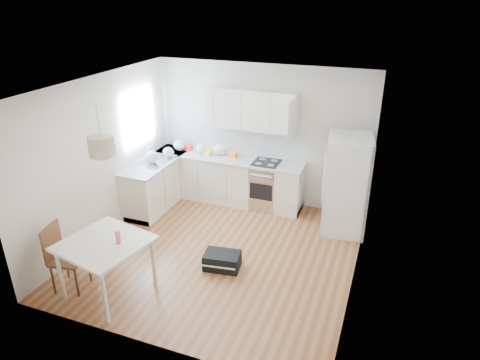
# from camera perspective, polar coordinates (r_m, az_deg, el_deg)

# --- Properties ---
(floor) EXTENTS (4.20, 4.20, 0.00)m
(floor) POSITION_cam_1_polar(r_m,az_deg,el_deg) (7.04, -2.67, -9.61)
(floor) COLOR brown
(floor) RESTS_ON ground
(ceiling) EXTENTS (4.20, 4.20, 0.00)m
(ceiling) POSITION_cam_1_polar(r_m,az_deg,el_deg) (5.98, -3.18, 12.43)
(ceiling) COLOR white
(ceiling) RESTS_ON wall_back
(wall_back) EXTENTS (4.20, 0.00, 4.20)m
(wall_back) POSITION_cam_1_polar(r_m,az_deg,el_deg) (8.24, 2.90, 6.00)
(wall_back) COLOR silver
(wall_back) RESTS_ON floor
(wall_left) EXTENTS (0.00, 4.20, 4.20)m
(wall_left) POSITION_cam_1_polar(r_m,az_deg,el_deg) (7.43, -17.97, 2.76)
(wall_left) COLOR silver
(wall_left) RESTS_ON floor
(wall_right) EXTENTS (0.00, 4.20, 4.20)m
(wall_right) POSITION_cam_1_polar(r_m,az_deg,el_deg) (5.95, 16.04, -2.38)
(wall_right) COLOR silver
(wall_right) RESTS_ON floor
(window_glassblock) EXTENTS (0.02, 1.00, 1.00)m
(window_glassblock) POSITION_cam_1_polar(r_m,az_deg,el_deg) (8.18, -13.39, 8.17)
(window_glassblock) COLOR #BFE0F9
(window_glassblock) RESTS_ON wall_left
(cabinets_back) EXTENTS (3.00, 0.60, 0.88)m
(cabinets_back) POSITION_cam_1_polar(r_m,az_deg,el_deg) (8.49, -1.71, 0.01)
(cabinets_back) COLOR white
(cabinets_back) RESTS_ON floor
(cabinets_left) EXTENTS (0.60, 1.80, 0.88)m
(cabinets_left) POSITION_cam_1_polar(r_m,az_deg,el_deg) (8.51, -10.75, -0.38)
(cabinets_left) COLOR white
(cabinets_left) RESTS_ON floor
(counter_back) EXTENTS (3.02, 0.64, 0.04)m
(counter_back) POSITION_cam_1_polar(r_m,az_deg,el_deg) (8.31, -1.74, 2.90)
(counter_back) COLOR #B5B8BB
(counter_back) RESTS_ON cabinets_back
(counter_left) EXTENTS (0.64, 1.82, 0.04)m
(counter_left) POSITION_cam_1_polar(r_m,az_deg,el_deg) (8.33, -10.99, 2.50)
(counter_left) COLOR #B5B8BB
(counter_left) RESTS_ON cabinets_left
(backsplash_back) EXTENTS (3.00, 0.01, 0.58)m
(backsplash_back) POSITION_cam_1_polar(r_m,az_deg,el_deg) (8.47, -1.02, 5.54)
(backsplash_back) COLOR white
(backsplash_back) RESTS_ON wall_back
(backsplash_left) EXTENTS (0.01, 1.80, 0.58)m
(backsplash_left) POSITION_cam_1_polar(r_m,az_deg,el_deg) (8.38, -12.89, 4.72)
(backsplash_left) COLOR white
(backsplash_left) RESTS_ON wall_left
(upper_cabinets) EXTENTS (1.70, 0.32, 0.75)m
(upper_cabinets) POSITION_cam_1_polar(r_m,az_deg,el_deg) (7.99, 1.58, 9.37)
(upper_cabinets) COLOR white
(upper_cabinets) RESTS_ON wall_back
(range_oven) EXTENTS (0.50, 0.61, 0.88)m
(range_oven) POSITION_cam_1_polar(r_m,az_deg,el_deg) (8.25, 3.45, -0.79)
(range_oven) COLOR silver
(range_oven) RESTS_ON floor
(sink) EXTENTS (0.50, 0.80, 0.16)m
(sink) POSITION_cam_1_polar(r_m,az_deg,el_deg) (8.29, -11.17, 2.48)
(sink) COLOR silver
(sink) RESTS_ON counter_left
(refrigerator) EXTENTS (0.94, 0.96, 1.72)m
(refrigerator) POSITION_cam_1_polar(r_m,az_deg,el_deg) (7.51, 14.10, -0.61)
(refrigerator) COLOR white
(refrigerator) RESTS_ON floor
(dining_table) EXTENTS (1.23, 1.23, 0.82)m
(dining_table) POSITION_cam_1_polar(r_m,az_deg,el_deg) (6.09, -17.58, -8.64)
(dining_table) COLOR beige
(dining_table) RESTS_ON floor
(dining_chair) EXTENTS (0.49, 0.49, 0.99)m
(dining_chair) POSITION_cam_1_polar(r_m,az_deg,el_deg) (6.49, -21.90, -9.60)
(dining_chair) COLOR #4F2A17
(dining_chair) RESTS_ON floor
(drink_bottle) EXTENTS (0.07, 0.07, 0.22)m
(drink_bottle) POSITION_cam_1_polar(r_m,az_deg,el_deg) (5.90, -15.97, -7.24)
(drink_bottle) COLOR #E9406E
(drink_bottle) RESTS_ON dining_table
(gym_bag) EXTENTS (0.59, 0.43, 0.25)m
(gym_bag) POSITION_cam_1_polar(r_m,az_deg,el_deg) (6.64, -2.39, -10.67)
(gym_bag) COLOR black
(gym_bag) RESTS_ON floor
(pendant_lamp) EXTENTS (0.32, 0.32, 0.25)m
(pendant_lamp) POSITION_cam_1_polar(r_m,az_deg,el_deg) (5.42, -17.97, 4.31)
(pendant_lamp) COLOR tan
(pendant_lamp) RESTS_ON ceiling
(grocery_bag_a) EXTENTS (0.24, 0.21, 0.22)m
(grocery_bag_a) POSITION_cam_1_polar(r_m,az_deg,el_deg) (8.72, -8.10, 4.60)
(grocery_bag_a) COLOR white
(grocery_bag_a) RESTS_ON counter_back
(grocery_bag_b) EXTENTS (0.22, 0.19, 0.20)m
(grocery_bag_b) POSITION_cam_1_polar(r_m,az_deg,el_deg) (8.50, -5.19, 4.17)
(grocery_bag_b) COLOR white
(grocery_bag_b) RESTS_ON counter_back
(grocery_bag_c) EXTENTS (0.26, 0.22, 0.23)m
(grocery_bag_c) POSITION_cam_1_polar(r_m,az_deg,el_deg) (8.39, -2.67, 4.08)
(grocery_bag_c) COLOR white
(grocery_bag_c) RESTS_ON counter_back
(grocery_bag_d) EXTENTS (0.22, 0.19, 0.20)m
(grocery_bag_d) POSITION_cam_1_polar(r_m,az_deg,el_deg) (8.41, -9.53, 3.68)
(grocery_bag_d) COLOR white
(grocery_bag_d) RESTS_ON counter_back
(grocery_bag_e) EXTENTS (0.27, 0.23, 0.24)m
(grocery_bag_e) POSITION_cam_1_polar(r_m,az_deg,el_deg) (8.16, -11.69, 3.01)
(grocery_bag_e) COLOR white
(grocery_bag_e) RESTS_ON counter_left
(snack_orange) EXTENTS (0.17, 0.13, 0.11)m
(snack_orange) POSITION_cam_1_polar(r_m,az_deg,el_deg) (8.29, -0.96, 3.40)
(snack_orange) COLOR orange
(snack_orange) RESTS_ON counter_back
(snack_yellow) EXTENTS (0.17, 0.12, 0.11)m
(snack_yellow) POSITION_cam_1_polar(r_m,az_deg,el_deg) (8.43, -4.34, 3.69)
(snack_yellow) COLOR yellow
(snack_yellow) RESTS_ON counter_back
(snack_red) EXTENTS (0.17, 0.11, 0.12)m
(snack_red) POSITION_cam_1_polar(r_m,az_deg,el_deg) (8.73, -6.99, 4.33)
(snack_red) COLOR red
(snack_red) RESTS_ON counter_back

